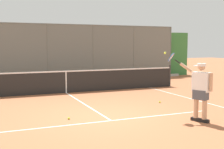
# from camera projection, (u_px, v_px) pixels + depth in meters

# --- Properties ---
(ground_plane) EXTENTS (60.00, 60.00, 0.00)m
(ground_plane) POSITION_uv_depth(u_px,v_px,m) (105.00, 117.00, 8.59)
(ground_plane) COLOR #A8603D
(court_line_markings) EXTENTS (8.26, 9.30, 0.01)m
(court_line_markings) POSITION_uv_depth(u_px,v_px,m) (116.00, 124.00, 7.84)
(court_line_markings) COLOR white
(court_line_markings) RESTS_ON ground
(fence_backdrop) EXTENTS (19.16, 1.37, 3.24)m
(fence_backdrop) POSITION_uv_depth(u_px,v_px,m) (46.00, 56.00, 17.13)
(fence_backdrop) COLOR slate
(fence_backdrop) RESTS_ON ground
(tennis_net) EXTENTS (10.61, 0.09, 1.07)m
(tennis_net) POSITION_uv_depth(u_px,v_px,m) (66.00, 82.00, 12.78)
(tennis_net) COLOR #2D2D2D
(tennis_net) RESTS_ON ground
(tennis_player) EXTENTS (0.86, 1.14, 1.88)m
(tennis_player) POSITION_uv_depth(u_px,v_px,m) (200.00, 88.00, 7.97)
(tennis_player) COLOR black
(tennis_player) RESTS_ON ground
(tennis_ball_mid_court) EXTENTS (0.07, 0.07, 0.07)m
(tennis_ball_mid_court) POSITION_uv_depth(u_px,v_px,m) (160.00, 102.00, 10.64)
(tennis_ball_mid_court) COLOR #CCDB33
(tennis_ball_mid_court) RESTS_ON ground
(tennis_ball_near_net) EXTENTS (0.07, 0.07, 0.07)m
(tennis_ball_near_net) POSITION_uv_depth(u_px,v_px,m) (69.00, 118.00, 8.27)
(tennis_ball_near_net) COLOR #CCDB33
(tennis_ball_near_net) RESTS_ON ground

